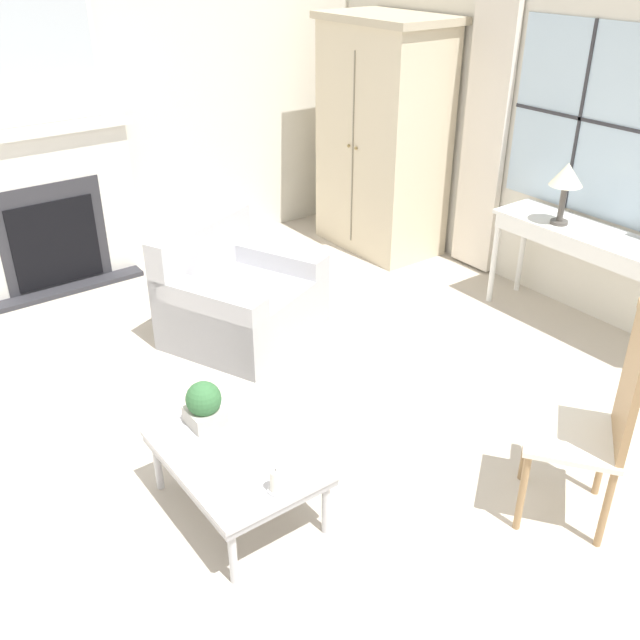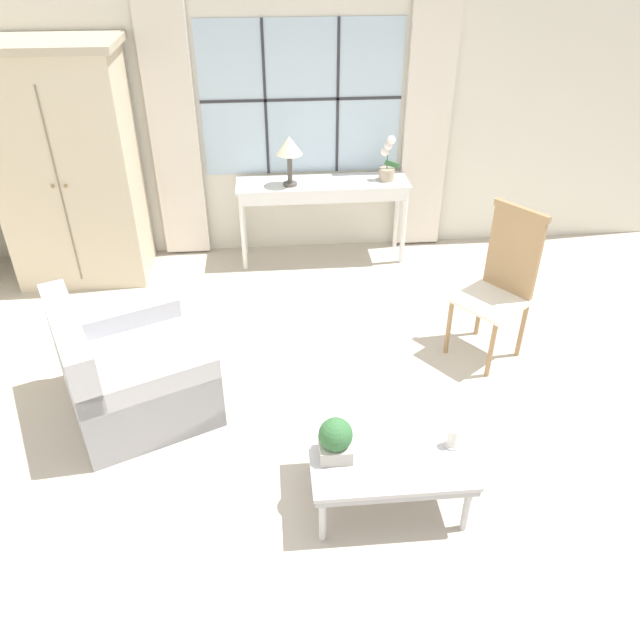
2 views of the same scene
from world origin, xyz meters
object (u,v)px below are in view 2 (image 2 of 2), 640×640
object	(u,v)px
potted_plant_small	(336,439)
armoire	(68,167)
potted_orchid	(387,163)
pillar_candle	(452,438)
coffee_table	(388,456)
armchair_upholstered	(131,373)
side_chair_wooden	(502,277)
console_table	(323,191)
table_lamp	(289,148)

from	to	relation	value
potted_plant_small	armoire	bearing A→B (deg)	124.38
potted_orchid	pillar_candle	distance (m)	3.01
coffee_table	armchair_upholstered	bearing A→B (deg)	148.86
coffee_table	potted_plant_small	distance (m)	0.34
potted_plant_small	side_chair_wooden	bearing A→B (deg)	45.37
armoire	potted_plant_small	size ratio (longest dim) A/B	8.27
potted_orchid	armchair_upholstered	bearing A→B (deg)	-135.22
console_table	side_chair_wooden	distance (m)	1.98
potted_orchid	armchair_upholstered	world-z (taller)	potted_orchid
console_table	pillar_candle	size ratio (longest dim) A/B	11.75
side_chair_wooden	pillar_candle	world-z (taller)	side_chair_wooden
console_table	armchair_upholstered	world-z (taller)	armchair_upholstered
coffee_table	armoire	bearing A→B (deg)	128.27
side_chair_wooden	coffee_table	world-z (taller)	side_chair_wooden
armoire	potted_plant_small	distance (m)	3.52
pillar_candle	armchair_upholstered	bearing A→B (deg)	153.91
armoire	table_lamp	bearing A→B (deg)	1.67
console_table	side_chair_wooden	bearing A→B (deg)	-54.49
pillar_candle	coffee_table	bearing A→B (deg)	-179.04
potted_orchid	potted_plant_small	world-z (taller)	potted_orchid
table_lamp	coffee_table	distance (m)	3.04
table_lamp	pillar_candle	xyz separation A→B (m)	(0.74, -2.91, -0.68)
armoire	coffee_table	bearing A→B (deg)	-51.73
table_lamp	potted_plant_small	bearing A→B (deg)	-88.19
armoire	potted_orchid	world-z (taller)	armoire
armoire	pillar_candle	distance (m)	3.91
potted_orchid	pillar_candle	xyz separation A→B (m)	(-0.14, -2.97, -0.50)
armoire	coffee_table	xyz separation A→B (m)	(2.26, -2.86, -0.69)
table_lamp	potted_orchid	xyz separation A→B (m)	(0.88, 0.06, -0.18)
armoire	console_table	xyz separation A→B (m)	(2.17, 0.11, -0.33)
armoire	armchair_upholstered	world-z (taller)	armoire
armchair_upholstered	pillar_candle	bearing A→B (deg)	-26.09
side_chair_wooden	pillar_candle	bearing A→B (deg)	-117.53
console_table	armchair_upholstered	bearing A→B (deg)	-125.71
potted_orchid	pillar_candle	size ratio (longest dim) A/B	3.01
console_table	coffee_table	world-z (taller)	console_table
armoire	console_table	distance (m)	2.19
potted_orchid	side_chair_wooden	size ratio (longest dim) A/B	0.35
armoire	side_chair_wooden	xyz separation A→B (m)	(3.32, -1.50, -0.38)
table_lamp	potted_plant_small	world-z (taller)	table_lamp
console_table	side_chair_wooden	xyz separation A→B (m)	(1.15, -1.61, -0.05)
console_table	pillar_candle	bearing A→B (deg)	-81.53
console_table	armchair_upholstered	size ratio (longest dim) A/B	1.25
armoire	pillar_candle	world-z (taller)	armoire
table_lamp	coffee_table	size ratio (longest dim) A/B	0.51
table_lamp	side_chair_wooden	distance (m)	2.17
side_chair_wooden	armoire	bearing A→B (deg)	155.70
console_table	coffee_table	xyz separation A→B (m)	(0.09, -2.98, -0.36)
console_table	pillar_candle	world-z (taller)	console_table
console_table	pillar_candle	distance (m)	3.01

